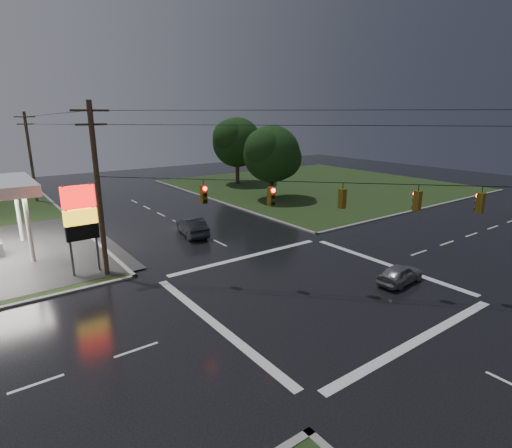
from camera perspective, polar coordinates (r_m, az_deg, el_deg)
ground at (r=24.67m, az=8.32°, el=-9.13°), size 120.00×120.00×0.00m
grass_ne at (r=60.11m, az=8.85°, el=5.50°), size 36.00×36.00×0.08m
pylon_sign at (r=27.61m, az=-23.81°, el=1.16°), size 2.00×0.35×6.00m
utility_pole_nw at (r=26.54m, az=-21.62°, el=4.65°), size 2.20×0.32×11.00m
utility_pole_n at (r=54.44m, az=-29.53°, el=8.47°), size 2.20×0.32×10.50m
traffic_signals at (r=22.78m, az=9.02°, el=5.87°), size 26.87×26.87×1.47m
tree_ne_near at (r=48.56m, az=2.38°, el=9.93°), size 7.99×6.80×8.98m
tree_ne_far at (r=59.96m, az=-2.59°, el=11.55°), size 8.46×7.20×9.80m
car_north at (r=35.07m, az=-9.16°, el=-0.33°), size 2.46×5.00×1.58m
car_crossing at (r=26.53m, az=19.90°, el=-6.71°), size 3.67×1.71×1.22m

